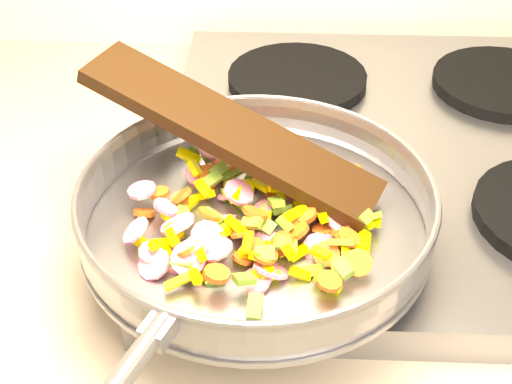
{
  "coord_description": "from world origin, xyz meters",
  "views": [
    {
      "loc": [
        -0.86,
        0.94,
        1.43
      ],
      "look_at": [
        -0.88,
        1.48,
        1.0
      ],
      "focal_mm": 50.0,
      "sensor_mm": 36.0,
      "label": 1
    }
  ],
  "objects": [
    {
      "name": "cooktop",
      "position": [
        -0.7,
        1.67,
        0.92
      ],
      "size": [
        0.6,
        0.6,
        0.04
      ],
      "primitive_type": "cube",
      "color": "#939399",
      "rests_on": "counter_top"
    },
    {
      "name": "grate_fl",
      "position": [
        -0.84,
        1.52,
        0.95
      ],
      "size": [
        0.19,
        0.19,
        0.02
      ],
      "primitive_type": "cylinder",
      "color": "black",
      "rests_on": "cooktop"
    },
    {
      "name": "grate_bl",
      "position": [
        -0.84,
        1.81,
        0.95
      ],
      "size": [
        0.19,
        0.19,
        0.02
      ],
      "primitive_type": "cylinder",
      "color": "black",
      "rests_on": "cooktop"
    },
    {
      "name": "grate_br",
      "position": [
        -0.56,
        1.81,
        0.95
      ],
      "size": [
        0.19,
        0.19,
        0.02
      ],
      "primitive_type": "cylinder",
      "color": "black",
      "rests_on": "cooktop"
    },
    {
      "name": "saute_pan",
      "position": [
        -0.88,
        1.48,
        0.99
      ],
      "size": [
        0.39,
        0.53,
        0.05
      ],
      "rotation": [
        0.0,
        0.0,
        -0.38
      ],
      "color": "#9E9EA5",
      "rests_on": "grate_fl"
    },
    {
      "name": "vegetable_heap",
      "position": [
        -0.88,
        1.48,
        0.98
      ],
      "size": [
        0.26,
        0.26,
        0.05
      ],
      "color": "#E2164F",
      "rests_on": "saute_pan"
    },
    {
      "name": "wooden_spatula",
      "position": [
        -0.91,
        1.55,
        1.03
      ],
      "size": [
        0.32,
        0.19,
        0.11
      ],
      "primitive_type": "cube",
      "rotation": [
        0.0,
        -0.29,
        2.76
      ],
      "color": "black",
      "rests_on": "saute_pan"
    }
  ]
}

